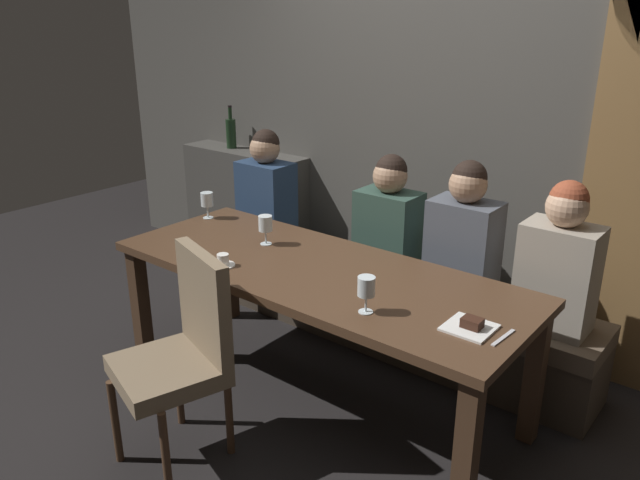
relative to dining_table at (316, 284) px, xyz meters
The scene contains 17 objects.
ground 0.65m from the dining_table, ahead, with size 9.00×9.00×0.00m, color black.
back_wall_tiled 1.49m from the dining_table, 90.00° to the left, with size 6.00×0.12×3.00m, color #4C4944.
back_counter 1.87m from the dining_table, 146.14° to the left, with size 1.10×0.28×0.95m, color #413E3A.
dining_table is the anchor object (origin of this frame).
banquette_bench 0.82m from the dining_table, 90.00° to the left, with size 2.50×0.44×0.45m.
chair_near_side 0.75m from the dining_table, 103.07° to the right, with size 0.55×0.55×0.98m.
diner_redhead 1.22m from the dining_table, 145.27° to the left, with size 0.36×0.24×0.77m.
diner_bearded 0.74m from the dining_table, 93.32° to the left, with size 0.36×0.24×0.73m.
diner_far_end 0.85m from the dining_table, 56.76° to the left, with size 0.36×0.24×0.78m.
diner_near_end 1.20m from the dining_table, 35.10° to the left, with size 0.36×0.24×0.76m.
wine_bottle_dark_red 2.04m from the dining_table, 148.24° to the left, with size 0.08×0.08×0.33m.
wine_glass_center_back 0.57m from the dining_table, 27.39° to the right, with size 0.08×0.08×0.16m.
wine_glass_far_right 1.06m from the dining_table, 169.28° to the left, with size 0.08×0.08×0.16m.
wine_glass_near_left 0.48m from the dining_table, 168.69° to the left, with size 0.08×0.08×0.16m.
espresso_cup 0.48m from the dining_table, 143.90° to the right, with size 0.12×0.12×0.06m.
dessert_plate 0.90m from the dining_table, ahead, with size 0.19×0.19×0.05m.
fork_on_table 1.03m from the dining_table, ahead, with size 0.02×0.17×0.01m, color silver.
Camera 1 is at (1.81, -2.22, 1.95)m, focal length 34.87 mm.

